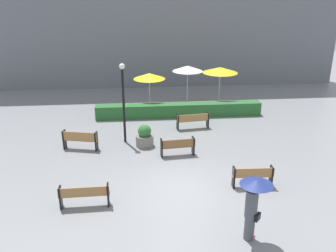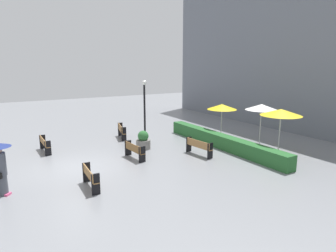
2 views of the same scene
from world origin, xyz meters
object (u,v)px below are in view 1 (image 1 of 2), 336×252
bench_mid_center (178,146)px  lamp_post (123,95)px  planter_pot (145,137)px  bench_near_right (253,175)px  pedestrian_with_umbrella (253,201)px  bench_far_left (80,139)px  bench_near_left (84,194)px  patio_umbrella_yellow_far (220,70)px  patio_umbrella_yellow (149,76)px  patio_umbrella_white (188,69)px  bench_back_row (193,120)px

bench_mid_center → lamp_post: bearing=142.8°
planter_pot → bench_near_right: bearing=-47.2°
bench_mid_center → bench_near_right: bearing=-50.5°
pedestrian_with_umbrella → planter_pot: 8.10m
lamp_post → bench_far_left: bearing=-160.8°
bench_near_left → patio_umbrella_yellow_far: size_ratio=0.69×
bench_near_left → patio_umbrella_yellow: bearing=75.4°
patio_umbrella_yellow → patio_umbrella_yellow_far: 4.49m
bench_near_right → bench_near_left: bench_near_right is taller
bench_near_right → patio_umbrella_white: patio_umbrella_white is taller
bench_near_left → planter_pot: bearing=66.0°
bench_near_left → patio_umbrella_yellow: 11.25m
bench_mid_center → patio_umbrella_yellow_far: 8.16m
pedestrian_with_umbrella → patio_umbrella_yellow_far: bearing=81.6°
bench_near_right → bench_back_row: size_ratio=0.87×
bench_far_left → patio_umbrella_yellow_far: patio_umbrella_yellow_far is taller
bench_near_left → patio_umbrella_white: (5.32, 11.71, 1.90)m
planter_pot → bench_mid_center: bearing=-40.4°
planter_pot → patio_umbrella_yellow: (0.51, 5.59, 1.71)m
bench_mid_center → patio_umbrella_yellow_far: patio_umbrella_yellow_far is taller
bench_far_left → patio_umbrella_white: size_ratio=0.67×
patio_umbrella_white → pedestrian_with_umbrella: bearing=-90.0°
bench_back_row → planter_pot: (-2.71, -2.08, -0.05)m
bench_near_right → bench_near_left: (-6.35, -0.80, -0.01)m
bench_back_row → planter_pot: bearing=-142.5°
bench_near_right → patio_umbrella_white: size_ratio=0.62×
patio_umbrella_yellow → patio_umbrella_white: (2.51, 0.95, 0.22)m
bench_near_left → bench_mid_center: bench_mid_center is taller
bench_back_row → patio_umbrella_yellow_far: (2.28, 3.78, 1.89)m
bench_far_left → patio_umbrella_white: 9.24m
patio_umbrella_yellow_far → bench_near_right: bearing=-95.2°
bench_near_right → bench_far_left: 8.29m
bench_near_right → bench_mid_center: 4.04m
bench_back_row → patio_umbrella_yellow: 4.47m
bench_near_left → pedestrian_with_umbrella: size_ratio=0.85×
bench_mid_center → patio_umbrella_yellow_far: size_ratio=0.63×
planter_pot → lamp_post: (-0.97, 0.60, 1.96)m
bench_near_left → patio_umbrella_yellow_far: bearing=56.6°
bench_far_left → patio_umbrella_white: (6.11, 6.68, 1.85)m
pedestrian_with_umbrella → patio_umbrella_yellow: 13.31m
patio_umbrella_white → patio_umbrella_yellow_far: bearing=-19.1°
bench_mid_center → patio_umbrella_white: 8.17m
patio_umbrella_yellow → patio_umbrella_yellow_far: (4.47, 0.27, 0.23)m
bench_near_left → patio_umbrella_white: patio_umbrella_white is taller
pedestrian_with_umbrella → patio_umbrella_yellow: (-2.51, 13.05, 0.81)m
bench_back_row → pedestrian_with_umbrella: bearing=-88.1°
patio_umbrella_yellow → patio_umbrella_yellow_far: patio_umbrella_yellow_far is taller
bench_back_row → patio_umbrella_yellow_far: size_ratio=0.71×
planter_pot → patio_umbrella_white: 7.46m
patio_umbrella_yellow_far → planter_pot: bearing=-130.4°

